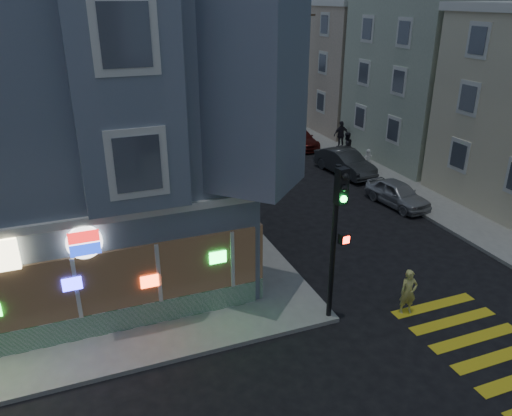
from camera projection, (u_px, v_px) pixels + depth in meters
ground at (280, 388)px, 13.56m from camera, size 120.00×120.00×0.00m
sidewalk_ne at (423, 124)px, 40.90m from camera, size 24.00×42.00×0.15m
corner_building at (18, 111)px, 18.69m from camera, size 14.60×14.60×11.40m
row_house_b at (461, 71)px, 31.64m from camera, size 12.00×8.60×10.50m
row_house_c at (379, 66)px, 39.65m from camera, size 12.00×8.60×9.00m
row_house_d at (325, 46)px, 47.07m from camera, size 12.00×8.60×10.50m
utility_pole at (299, 70)px, 36.24m from camera, size 2.20×0.30×9.00m
street_tree_near at (270, 72)px, 41.79m from camera, size 3.00×3.00×5.30m
street_tree_far at (238, 61)px, 48.64m from camera, size 3.00×3.00×5.30m
running_child at (408, 292)px, 16.47m from camera, size 0.65×0.50×1.59m
pedestrian_a at (346, 147)px, 31.33m from camera, size 0.96×0.79×1.82m
pedestrian_b at (341, 135)px, 33.95m from camera, size 1.10×0.48×1.86m
parked_car_a at (398, 194)px, 25.08m from camera, size 1.90×3.86×1.27m
parked_car_b at (345, 162)px, 29.51m from camera, size 2.04×4.53×1.44m
parked_car_c at (299, 138)px, 34.88m from camera, size 1.85×4.28×1.23m
parked_car_d at (270, 122)px, 39.34m from camera, size 2.56×4.61×1.22m
traffic_signal at (338, 219)px, 14.91m from camera, size 0.62×0.58×5.18m
fire_hydrant at (368, 155)px, 31.21m from camera, size 0.49×0.28×0.84m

